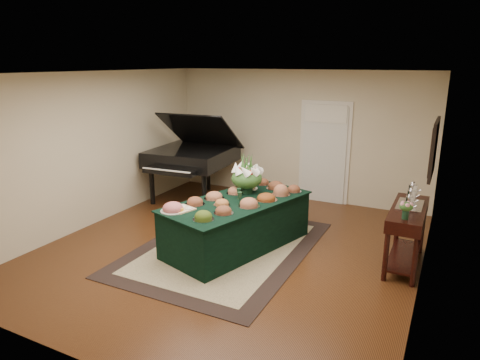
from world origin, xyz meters
The scene contains 14 objects.
ground centered at (0.00, 0.00, 0.00)m, with size 6.00×6.00×0.00m, color black.
area_rug centered at (-0.09, -0.03, 0.01)m, with size 2.48×3.47×0.01m.
kitchen_doorway centered at (0.60, 2.97, 1.02)m, with size 1.05×0.07×2.10m.
buffet_table centered at (0.05, 0.10, 0.39)m, with size 1.79×2.63×0.78m.
food_platters centered at (0.06, 0.15, 0.82)m, with size 1.54×2.23×0.14m.
cutting_board centered at (-0.46, -0.62, 0.81)m, with size 0.37×0.37×0.10m.
green_goblets centered at (0.09, 0.09, 0.87)m, with size 0.18×0.25×0.18m.
floral_centerpiece centered at (0.00, 0.54, 1.08)m, with size 0.52×0.52×0.52m.
grand_piano centered at (-1.92, 1.89, 0.95)m, with size 1.74×1.95×1.87m.
wicker_basket centered at (-1.17, 1.56, 0.13)m, with size 0.42×0.42×0.27m, color #96673C.
mahogany_sideboard centered at (2.50, 0.60, 0.69)m, with size 0.45×1.37×0.89m.
tea_service centered at (2.50, 0.67, 1.00)m, with size 0.34×0.74×0.30m.
pink_bouquet centered at (2.50, 0.10, 1.05)m, with size 0.19×0.19×0.24m.
wall_painting centered at (2.72, 0.60, 1.75)m, with size 0.05×0.95×0.75m.
Camera 1 is at (2.92, -5.50, 2.86)m, focal length 32.00 mm.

